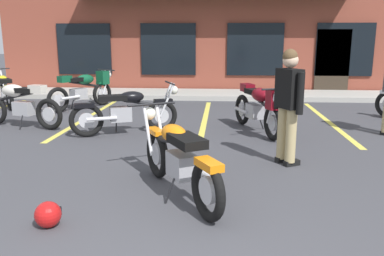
{
  "coord_description": "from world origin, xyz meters",
  "views": [
    {
      "loc": [
        0.39,
        -2.15,
        1.82
      ],
      "look_at": [
        -0.04,
        3.47,
        0.55
      ],
      "focal_mm": 37.39,
      "sensor_mm": 36.0,
      "label": 1
    }
  ],
  "objects_px": {
    "motorcycle_red_sportbike": "(16,102)",
    "motorcycle_black_cruiser": "(259,106)",
    "motorcycle_blue_standard": "(126,111)",
    "motorcycle_foreground_classic": "(178,157)",
    "person_in_black_shirt": "(288,100)",
    "motorcycle_green_cafe_racer": "(84,88)",
    "helmet_on_pavement": "(48,214)",
    "motorcycle_orange_scrambler": "(4,89)"
  },
  "relations": [
    {
      "from": "motorcycle_black_cruiser",
      "to": "motorcycle_orange_scrambler",
      "type": "relative_size",
      "value": 1.14
    },
    {
      "from": "motorcycle_green_cafe_racer",
      "to": "motorcycle_black_cruiser",
      "type": "bearing_deg",
      "value": -30.05
    },
    {
      "from": "motorcycle_red_sportbike",
      "to": "motorcycle_blue_standard",
      "type": "height_order",
      "value": "same"
    },
    {
      "from": "motorcycle_red_sportbike",
      "to": "motorcycle_orange_scrambler",
      "type": "xyz_separation_m",
      "value": [
        -1.61,
        2.44,
        -0.07
      ]
    },
    {
      "from": "motorcycle_black_cruiser",
      "to": "motorcycle_green_cafe_racer",
      "type": "relative_size",
      "value": 1.08
    },
    {
      "from": "motorcycle_foreground_classic",
      "to": "motorcycle_green_cafe_racer",
      "type": "relative_size",
      "value": 1.01
    },
    {
      "from": "motorcycle_black_cruiser",
      "to": "motorcycle_green_cafe_racer",
      "type": "xyz_separation_m",
      "value": [
        -4.34,
        2.51,
        0.0
      ]
    },
    {
      "from": "person_in_black_shirt",
      "to": "helmet_on_pavement",
      "type": "height_order",
      "value": "person_in_black_shirt"
    },
    {
      "from": "motorcycle_blue_standard",
      "to": "motorcycle_green_cafe_racer",
      "type": "relative_size",
      "value": 1.07
    },
    {
      "from": "motorcycle_foreground_classic",
      "to": "helmet_on_pavement",
      "type": "height_order",
      "value": "motorcycle_foreground_classic"
    },
    {
      "from": "motorcycle_foreground_classic",
      "to": "person_in_black_shirt",
      "type": "height_order",
      "value": "person_in_black_shirt"
    },
    {
      "from": "helmet_on_pavement",
      "to": "motorcycle_blue_standard",
      "type": "bearing_deg",
      "value": 92.19
    },
    {
      "from": "motorcycle_red_sportbike",
      "to": "motorcycle_orange_scrambler",
      "type": "distance_m",
      "value": 2.93
    },
    {
      "from": "motorcycle_blue_standard",
      "to": "motorcycle_orange_scrambler",
      "type": "relative_size",
      "value": 1.12
    },
    {
      "from": "motorcycle_red_sportbike",
      "to": "motorcycle_blue_standard",
      "type": "bearing_deg",
      "value": -11.45
    },
    {
      "from": "motorcycle_blue_standard",
      "to": "motorcycle_green_cafe_racer",
      "type": "xyz_separation_m",
      "value": [
        -1.79,
        2.82,
        0.07
      ]
    },
    {
      "from": "motorcycle_foreground_classic",
      "to": "motorcycle_red_sportbike",
      "type": "relative_size",
      "value": 0.92
    },
    {
      "from": "motorcycle_red_sportbike",
      "to": "motorcycle_blue_standard",
      "type": "relative_size",
      "value": 1.03
    },
    {
      "from": "person_in_black_shirt",
      "to": "motorcycle_red_sportbike",
      "type": "bearing_deg",
      "value": 157.43
    },
    {
      "from": "motorcycle_foreground_classic",
      "to": "helmet_on_pavement",
      "type": "xyz_separation_m",
      "value": [
        -1.19,
        -0.92,
        -0.33
      ]
    },
    {
      "from": "motorcycle_blue_standard",
      "to": "person_in_black_shirt",
      "type": "distance_m",
      "value": 3.28
    },
    {
      "from": "motorcycle_black_cruiser",
      "to": "motorcycle_foreground_classic",
      "type": "bearing_deg",
      "value": -110.31
    },
    {
      "from": "motorcycle_green_cafe_racer",
      "to": "person_in_black_shirt",
      "type": "xyz_separation_m",
      "value": [
        4.57,
        -4.49,
        0.42
      ]
    },
    {
      "from": "motorcycle_red_sportbike",
      "to": "motorcycle_black_cruiser",
      "type": "distance_m",
      "value": 5.0
    },
    {
      "from": "motorcycle_blue_standard",
      "to": "motorcycle_red_sportbike",
      "type": "bearing_deg",
      "value": 168.55
    },
    {
      "from": "motorcycle_foreground_classic",
      "to": "person_in_black_shirt",
      "type": "xyz_separation_m",
      "value": [
        1.44,
        1.3,
        0.49
      ]
    },
    {
      "from": "motorcycle_black_cruiser",
      "to": "helmet_on_pavement",
      "type": "xyz_separation_m",
      "value": [
        -2.4,
        -4.2,
        -0.4
      ]
    },
    {
      "from": "motorcycle_green_cafe_racer",
      "to": "motorcycle_orange_scrambler",
      "type": "xyz_separation_m",
      "value": [
        -2.26,
        0.12,
        -0.07
      ]
    },
    {
      "from": "motorcycle_foreground_classic",
      "to": "helmet_on_pavement",
      "type": "distance_m",
      "value": 1.54
    },
    {
      "from": "motorcycle_blue_standard",
      "to": "person_in_black_shirt",
      "type": "xyz_separation_m",
      "value": [
        2.78,
        -1.68,
        0.49
      ]
    },
    {
      "from": "motorcycle_black_cruiser",
      "to": "helmet_on_pavement",
      "type": "distance_m",
      "value": 4.86
    },
    {
      "from": "motorcycle_orange_scrambler",
      "to": "helmet_on_pavement",
      "type": "bearing_deg",
      "value": -58.4
    },
    {
      "from": "motorcycle_foreground_classic",
      "to": "motorcycle_blue_standard",
      "type": "distance_m",
      "value": 3.26
    },
    {
      "from": "motorcycle_foreground_classic",
      "to": "motorcycle_blue_standard",
      "type": "height_order",
      "value": "same"
    },
    {
      "from": "person_in_black_shirt",
      "to": "helmet_on_pavement",
      "type": "distance_m",
      "value": 3.54
    },
    {
      "from": "motorcycle_black_cruiser",
      "to": "motorcycle_orange_scrambler",
      "type": "bearing_deg",
      "value": 158.29
    },
    {
      "from": "motorcycle_red_sportbike",
      "to": "motorcycle_green_cafe_racer",
      "type": "height_order",
      "value": "same"
    },
    {
      "from": "person_in_black_shirt",
      "to": "helmet_on_pavement",
      "type": "relative_size",
      "value": 6.44
    },
    {
      "from": "motorcycle_green_cafe_racer",
      "to": "motorcycle_orange_scrambler",
      "type": "height_order",
      "value": "same"
    },
    {
      "from": "motorcycle_black_cruiser",
      "to": "helmet_on_pavement",
      "type": "height_order",
      "value": "motorcycle_black_cruiser"
    },
    {
      "from": "motorcycle_foreground_classic",
      "to": "motorcycle_black_cruiser",
      "type": "height_order",
      "value": "same"
    },
    {
      "from": "motorcycle_red_sportbike",
      "to": "motorcycle_blue_standard",
      "type": "xyz_separation_m",
      "value": [
        2.44,
        -0.49,
        -0.07
      ]
    }
  ]
}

